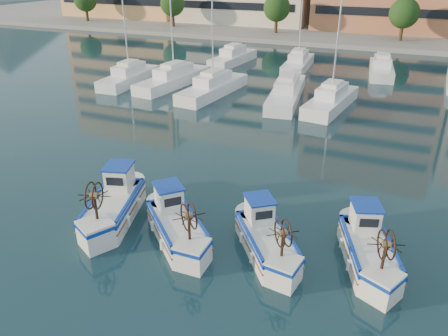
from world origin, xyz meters
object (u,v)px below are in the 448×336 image
fishing_boat_a (114,203)px  fishing_boat_c (266,237)px  fishing_boat_b (176,223)px  fishing_boat_d (368,246)px

fishing_boat_a → fishing_boat_c: fishing_boat_a is taller
fishing_boat_b → fishing_boat_c: (3.77, 0.59, -0.03)m
fishing_boat_b → fishing_boat_c: 3.82m
fishing_boat_c → fishing_boat_d: (3.84, 0.95, 0.02)m
fishing_boat_b → fishing_boat_d: fishing_boat_b is taller
fishing_boat_a → fishing_boat_c: bearing=-14.6°
fishing_boat_a → fishing_boat_d: (10.99, 1.28, -0.06)m
fishing_boat_c → fishing_boat_d: 3.96m
fishing_boat_b → fishing_boat_c: bearing=-37.4°
fishing_boat_c → fishing_boat_d: fishing_boat_d is taller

